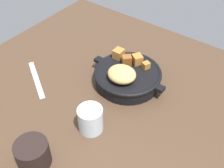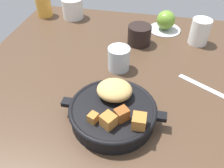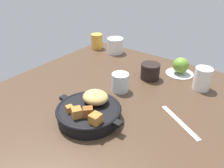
# 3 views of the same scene
# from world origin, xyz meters

# --- Properties ---
(ground_plane) EXTENTS (0.98, 0.99, 0.02)m
(ground_plane) POSITION_xyz_m (0.00, 0.00, -0.01)
(ground_plane) COLOR #473323
(cast_iron_skillet) EXTENTS (0.26, 0.21, 0.09)m
(cast_iron_skillet) POSITION_xyz_m (-0.01, -0.13, 0.03)
(cast_iron_skillet) COLOR black
(cast_iron_skillet) RESTS_ON ground_plane
(saucer_plate) EXTENTS (0.13, 0.13, 0.01)m
(saucer_plate) POSITION_xyz_m (0.09, 0.36, 0.00)
(saucer_plate) COLOR #B7BABF
(saucer_plate) RESTS_ON ground_plane
(red_apple) EXTENTS (0.07, 0.07, 0.07)m
(red_apple) POSITION_xyz_m (0.09, 0.36, 0.04)
(red_apple) COLOR olive
(red_apple) RESTS_ON saucer_plate
(butter_knife) EXTENTS (0.17, 0.11, 0.00)m
(butter_knife) POSITION_xyz_m (0.23, 0.03, 0.00)
(butter_knife) COLOR silver
(butter_knife) RESTS_ON ground_plane
(white_creamer_pitcher) EXTENTS (0.07, 0.07, 0.09)m
(white_creamer_pitcher) POSITION_xyz_m (0.21, 0.29, 0.05)
(white_creamer_pitcher) COLOR white
(white_creamer_pitcher) RESTS_ON ground_plane
(water_glass_short) EXTENTS (0.07, 0.07, 0.07)m
(water_glass_short) POSITION_xyz_m (-0.04, 0.08, 0.04)
(water_glass_short) COLOR silver
(water_glass_short) RESTS_ON ground_plane
(juice_glass_amber) EXTENTS (0.07, 0.07, 0.08)m
(juice_glass_amber) POSITION_xyz_m (-0.43, 0.39, 0.04)
(juice_glass_amber) COLOR gold
(juice_glass_amber) RESTS_ON ground_plane
(coffee_mug_dark) EXTENTS (0.08, 0.08, 0.07)m
(coffee_mug_dark) POSITION_xyz_m (0.01, 0.24, 0.03)
(coffee_mug_dark) COLOR black
(coffee_mug_dark) RESTS_ON ground_plane
(ceramic_mug_white) EXTENTS (0.09, 0.09, 0.08)m
(ceramic_mug_white) POSITION_xyz_m (-0.30, 0.40, 0.04)
(ceramic_mug_white) COLOR silver
(ceramic_mug_white) RESTS_ON ground_plane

